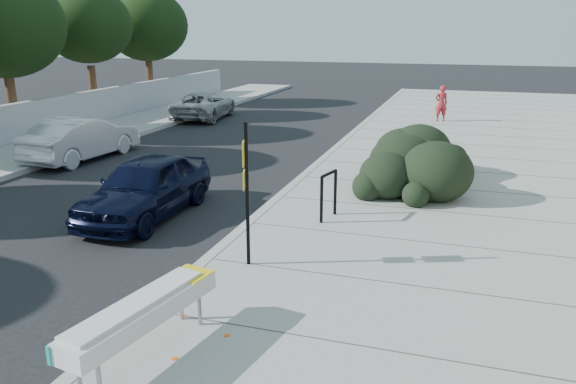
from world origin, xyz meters
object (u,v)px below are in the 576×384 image
object	(u,v)px
suv_silver	(204,105)
pedestrian	(441,103)
sign_post	(246,186)
sedan_navy	(146,187)
bench	(143,313)
bike_rack	(329,191)
wagon_silver	(82,138)

from	to	relation	value
suv_silver	pedestrian	world-z (taller)	pedestrian
sign_post	sedan_navy	size ratio (longest dim) A/B	0.62
bench	sedan_navy	xyz separation A→B (m)	(-3.10, 5.12, -0.04)
pedestrian	suv_silver	bearing A→B (deg)	-11.54
sign_post	pedestrian	bearing A→B (deg)	64.54
bench	sign_post	world-z (taller)	sign_post
pedestrian	bench	bearing A→B (deg)	62.52
bench	pedestrian	bearing A→B (deg)	93.51
sign_post	pedestrian	world-z (taller)	sign_post
sedan_navy	bike_rack	bearing A→B (deg)	8.86
bench	suv_silver	world-z (taller)	suv_silver
bike_rack	suv_silver	bearing A→B (deg)	139.13
sedan_navy	suv_silver	size ratio (longest dim) A/B	0.91
sign_post	pedestrian	distance (m)	17.13
bike_rack	sedan_navy	xyz separation A→B (m)	(-4.04, -0.67, -0.08)
bike_rack	sign_post	size ratio (longest dim) A/B	0.41
sedan_navy	suv_silver	distance (m)	14.12
bench	suv_silver	bearing A→B (deg)	124.47
sign_post	pedestrian	size ratio (longest dim) A/B	1.61
suv_silver	sedan_navy	bearing A→B (deg)	104.07
sign_post	sedan_navy	distance (m)	4.01
bench	bike_rack	world-z (taller)	bike_rack
suv_silver	bench	bearing A→B (deg)	107.17
sign_post	suv_silver	distance (m)	17.44
sign_post	suv_silver	bearing A→B (deg)	100.67
sedan_navy	suv_silver	xyz separation A→B (m)	(-5.00, 13.20, -0.07)
bike_rack	sedan_navy	world-z (taller)	sedan_navy
bike_rack	wagon_silver	bearing A→B (deg)	171.14
sign_post	sedan_navy	world-z (taller)	sign_post
suv_silver	pedestrian	bearing A→B (deg)	-177.85
sedan_navy	bench	bearing A→B (deg)	-59.37
bike_rack	sign_post	bearing A→B (deg)	-91.71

